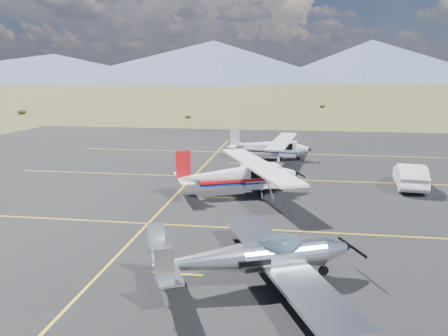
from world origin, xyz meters
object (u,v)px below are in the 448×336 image
(sedan, at_px, (410,176))
(aircraft_low_wing, at_px, (260,257))
(aircraft_cessna, at_px, (240,174))
(aircraft_plain, at_px, (270,146))

(sedan, bearing_deg, aircraft_low_wing, 66.34)
(aircraft_cessna, bearing_deg, sedan, -6.54)
(aircraft_cessna, height_order, aircraft_plain, aircraft_cessna)
(aircraft_cessna, bearing_deg, aircraft_low_wing, -103.33)
(aircraft_low_wing, xyz_separation_m, aircraft_cessna, (-2.14, 12.27, 0.27))
(aircraft_low_wing, distance_m, aircraft_cessna, 12.46)
(sedan, bearing_deg, aircraft_plain, -35.61)
(aircraft_plain, height_order, sedan, aircraft_plain)
(aircraft_cessna, distance_m, aircraft_plain, 12.58)
(sedan, bearing_deg, aircraft_cessna, 23.48)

